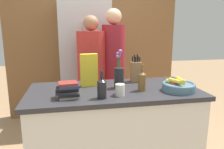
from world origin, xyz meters
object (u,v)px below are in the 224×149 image
object	(u,v)px
book_stack	(68,90)
knife_block	(136,71)
cereal_box	(89,70)
person_at_sink	(92,73)
bottle_oil	(142,80)
bottle_vinegar	(102,88)
refrigerator	(85,64)
flower_vase	(119,76)
coffee_mug	(120,90)
fruit_bowl	(178,86)
person_in_blue	(114,67)

from	to	relation	value
book_stack	knife_block	bearing A→B (deg)	30.99
cereal_box	person_at_sink	size ratio (longest dim) A/B	0.20
cereal_box	bottle_oil	xyz separation A→B (m)	(0.46, -0.26, -0.06)
bottle_vinegar	refrigerator	bearing A→B (deg)	90.90
flower_vase	bottle_vinegar	xyz separation A→B (m)	(-0.21, -0.28, -0.03)
refrigerator	coffee_mug	size ratio (longest dim) A/B	15.52
bottle_oil	person_at_sink	distance (m)	0.96
cereal_box	bottle_vinegar	distance (m)	0.42
refrigerator	person_at_sink	xyz separation A→B (m)	(0.05, -0.58, -0.03)
refrigerator	knife_block	size ratio (longest dim) A/B	6.31
bottle_oil	person_at_sink	bearing A→B (deg)	112.63
fruit_bowl	book_stack	distance (m)	0.98
refrigerator	bottle_oil	xyz separation A→B (m)	(0.41, -1.46, 0.07)
bottle_vinegar	person_in_blue	distance (m)	1.07
person_in_blue	knife_block	bearing A→B (deg)	-72.15
cereal_box	book_stack	distance (m)	0.41
bottle_vinegar	person_in_blue	size ratio (longest dim) A/B	0.13
flower_vase	person_in_blue	size ratio (longest dim) A/B	0.22
refrigerator	bottle_oil	bearing A→B (deg)	-74.19
coffee_mug	flower_vase	bearing A→B (deg)	79.02
refrigerator	person_at_sink	distance (m)	0.59
bottle_vinegar	person_at_sink	size ratio (longest dim) A/B	0.14
knife_block	bottle_oil	world-z (taller)	knife_block
fruit_bowl	bottle_vinegar	bearing A→B (deg)	-173.74
bottle_oil	person_at_sink	world-z (taller)	person_at_sink
coffee_mug	person_at_sink	xyz separation A→B (m)	(-0.14, 0.98, -0.05)
bottle_oil	refrigerator	bearing A→B (deg)	105.81
knife_block	flower_vase	distance (m)	0.31
refrigerator	bottle_vinegar	size ratio (longest dim) A/B	8.13
fruit_bowl	knife_block	world-z (taller)	knife_block
refrigerator	person_at_sink	bearing A→B (deg)	-85.37
fruit_bowl	flower_vase	xyz separation A→B (m)	(-0.51, 0.20, 0.07)
coffee_mug	person_at_sink	world-z (taller)	person_at_sink
book_stack	person_in_blue	world-z (taller)	person_in_blue
bottle_vinegar	flower_vase	bearing A→B (deg)	53.86
flower_vase	person_in_blue	world-z (taller)	person_in_blue
fruit_bowl	book_stack	bearing A→B (deg)	-179.11
flower_vase	refrigerator	bearing A→B (deg)	99.86
knife_block	bottle_vinegar	distance (m)	0.65
bottle_oil	knife_block	bearing A→B (deg)	82.26
coffee_mug	person_at_sink	distance (m)	0.99
fruit_bowl	person_at_sink	distance (m)	1.18
flower_vase	bottle_vinegar	world-z (taller)	flower_vase
fruit_bowl	flower_vase	distance (m)	0.55
book_stack	person_in_blue	size ratio (longest dim) A/B	0.11
refrigerator	fruit_bowl	distance (m)	1.70
person_at_sink	person_in_blue	bearing A→B (deg)	9.81
fruit_bowl	flower_vase	bearing A→B (deg)	158.15
cereal_box	book_stack	bearing A→B (deg)	-120.61
refrigerator	coffee_mug	xyz separation A→B (m)	(0.19, -1.57, 0.02)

